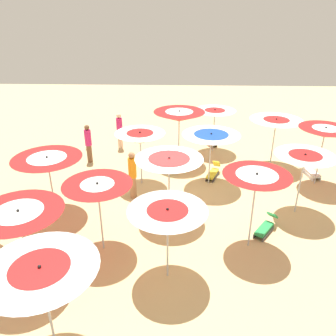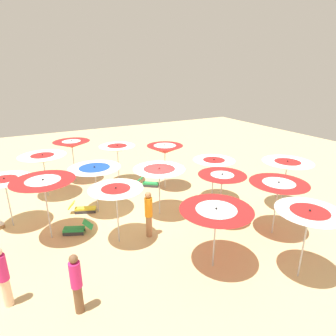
% 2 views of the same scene
% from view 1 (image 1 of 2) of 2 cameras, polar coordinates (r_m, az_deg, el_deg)
% --- Properties ---
extents(ground, '(41.33, 41.33, 0.04)m').
position_cam_1_polar(ground, '(12.39, 0.44, -6.94)').
color(ground, '#D1B57F').
extents(beach_umbrella_0, '(2.01, 2.01, 2.16)m').
position_cam_1_polar(beach_umbrella_0, '(16.66, 7.79, 9.01)').
color(beach_umbrella_0, '#B2B2B7').
rests_on(beach_umbrella_0, ground).
extents(beach_umbrella_1, '(2.27, 2.27, 2.45)m').
position_cam_1_polar(beach_umbrella_1, '(15.26, 1.87, 8.62)').
color(beach_umbrella_1, '#B2B2B7').
rests_on(beach_umbrella_1, ground).
extents(beach_umbrella_2, '(1.96, 1.96, 2.25)m').
position_cam_1_polar(beach_umbrella_2, '(13.31, -4.66, 4.98)').
color(beach_umbrella_2, '#B2B2B7').
rests_on(beach_umbrella_2, ground).
extents(beach_umbrella_3, '(2.30, 2.30, 2.16)m').
position_cam_1_polar(beach_umbrella_3, '(11.97, -19.42, 0.85)').
color(beach_umbrella_3, '#B2B2B7').
rests_on(beach_umbrella_3, ground).
extents(beach_umbrella_5, '(2.27, 2.27, 2.25)m').
position_cam_1_polar(beach_umbrella_5, '(15.56, 17.52, 7.05)').
color(beach_umbrella_5, '#B2B2B7').
rests_on(beach_umbrella_5, ground).
extents(beach_umbrella_6, '(2.26, 2.26, 2.21)m').
position_cam_1_polar(beach_umbrella_6, '(13.35, 7.17, 4.81)').
color(beach_umbrella_6, '#B2B2B7').
rests_on(beach_umbrella_6, ground).
extents(beach_umbrella_7, '(2.22, 2.22, 2.23)m').
position_cam_1_polar(beach_umbrella_7, '(11.09, 0.18, 0.67)').
color(beach_umbrella_7, '#B2B2B7').
rests_on(beach_umbrella_7, ground).
extents(beach_umbrella_8, '(1.95, 1.95, 2.26)m').
position_cam_1_polar(beach_umbrella_8, '(9.69, -11.60, -3.67)').
color(beach_umbrella_8, '#B2B2B7').
rests_on(beach_umbrella_8, ground).
extents(beach_umbrella_9, '(2.18, 2.18, 2.22)m').
position_cam_1_polar(beach_umbrella_9, '(9.13, -23.50, -7.67)').
color(beach_umbrella_9, '#B2B2B7').
rests_on(beach_umbrella_9, ground).
extents(beach_umbrella_10, '(2.01, 2.01, 2.45)m').
position_cam_1_polar(beach_umbrella_10, '(14.47, 24.69, 5.38)').
color(beach_umbrella_10, '#B2B2B7').
rests_on(beach_umbrella_10, ground).
extents(beach_umbrella_11, '(2.00, 2.00, 2.25)m').
position_cam_1_polar(beach_umbrella_11, '(12.14, 21.78, 1.28)').
color(beach_umbrella_11, '#B2B2B7').
rests_on(beach_umbrella_11, ground).
extents(beach_umbrella_12, '(1.91, 1.91, 2.49)m').
position_cam_1_polar(beach_umbrella_12, '(9.81, 14.47, -2.13)').
color(beach_umbrella_12, '#B2B2B7').
rests_on(beach_umbrella_12, ground).
extents(beach_umbrella_13, '(2.01, 2.01, 2.16)m').
position_cam_1_polar(beach_umbrella_13, '(8.54, -0.08, -7.99)').
color(beach_umbrella_13, '#B2B2B7').
rests_on(beach_umbrella_13, ground).
extents(beach_umbrella_14, '(2.21, 2.21, 2.36)m').
position_cam_1_polar(beach_umbrella_14, '(7.06, -20.37, -16.44)').
color(beach_umbrella_14, '#B2B2B7').
rests_on(beach_umbrella_14, ground).
extents(lounger_0, '(0.98, 1.18, 0.56)m').
position_cam_1_polar(lounger_0, '(11.56, 15.92, -9.46)').
color(lounger_0, '#333338').
rests_on(lounger_0, ground).
extents(lounger_1, '(0.76, 1.13, 0.69)m').
position_cam_1_polar(lounger_1, '(17.99, 6.96, 4.51)').
color(lounger_1, olive).
rests_on(lounger_1, ground).
extents(lounger_2, '(0.72, 1.24, 0.57)m').
position_cam_1_polar(lounger_2, '(14.63, 7.50, -0.78)').
color(lounger_2, '#333338').
rests_on(lounger_2, ground).
extents(lounger_3, '(0.58, 1.38, 0.59)m').
position_cam_1_polar(lounger_3, '(15.85, 22.64, -0.44)').
color(lounger_3, silver).
rests_on(lounger_3, ground).
extents(lounger_4, '(0.80, 1.19, 0.56)m').
position_cam_1_polar(lounger_4, '(15.12, 1.16, 0.42)').
color(lounger_4, '#333338').
rests_on(lounger_4, ground).
extents(beachgoer_0, '(0.30, 0.30, 1.80)m').
position_cam_1_polar(beachgoer_0, '(16.01, -13.12, 4.10)').
color(beachgoer_0, brown).
rests_on(beachgoer_0, ground).
extents(beachgoer_1, '(0.30, 0.30, 1.84)m').
position_cam_1_polar(beachgoer_1, '(17.28, -8.06, 6.23)').
color(beachgoer_1, beige).
rests_on(beachgoer_1, ground).
extents(beachgoer_2, '(0.30, 0.30, 1.87)m').
position_cam_1_polar(beachgoer_2, '(12.68, -5.93, -1.01)').
color(beachgoer_2, '#A3704C').
rests_on(beachgoer_2, ground).
extents(beach_ball, '(0.24, 0.24, 0.24)m').
position_cam_1_polar(beach_ball, '(17.76, -13.24, 3.38)').
color(beach_ball, white).
rests_on(beach_ball, ground).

